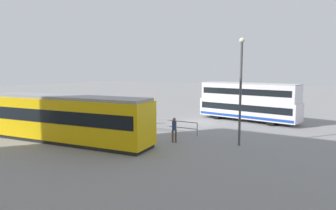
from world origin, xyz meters
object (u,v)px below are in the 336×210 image
(tram_yellow, at_px, (66,118))
(double_decker_bus, at_px, (248,102))
(pedestrian_crossing, at_px, (174,128))
(street_lamp, at_px, (241,84))
(pedestrian_near_railing, at_px, (142,114))
(info_sign, at_px, (98,110))

(tram_yellow, bearing_deg, double_decker_bus, -122.69)
(tram_yellow, xyz_separation_m, pedestrian_crossing, (-6.97, -3.42, -0.69))
(double_decker_bus, relative_size, street_lamp, 1.42)
(pedestrian_crossing, bearing_deg, street_lamp, -163.28)
(pedestrian_near_railing, bearing_deg, info_sign, 38.66)
(street_lamp, bearing_deg, pedestrian_near_railing, -18.47)
(pedestrian_crossing, distance_m, info_sign, 9.18)
(pedestrian_near_railing, distance_m, pedestrian_crossing, 7.44)
(pedestrian_near_railing, distance_m, info_sign, 4.04)
(pedestrian_near_railing, height_order, street_lamp, street_lamp)
(pedestrian_crossing, bearing_deg, double_decker_bus, -102.63)
(tram_yellow, xyz_separation_m, info_sign, (1.93, -5.59, -0.19))
(double_decker_bus, bearing_deg, tram_yellow, 57.31)
(double_decker_bus, distance_m, pedestrian_near_railing, 10.80)
(tram_yellow, xyz_separation_m, street_lamp, (-11.30, -4.72, 2.49))
(double_decker_bus, xyz_separation_m, street_lamp, (-1.76, 10.15, 2.26))
(tram_yellow, bearing_deg, pedestrian_crossing, -153.90)
(pedestrian_crossing, xyz_separation_m, street_lamp, (-4.33, -1.30, 3.18))
(pedestrian_near_railing, height_order, pedestrian_crossing, pedestrian_crossing)
(tram_yellow, relative_size, info_sign, 5.93)
(info_sign, bearing_deg, pedestrian_near_railing, -141.34)
(street_lamp, bearing_deg, pedestrian_crossing, 16.72)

